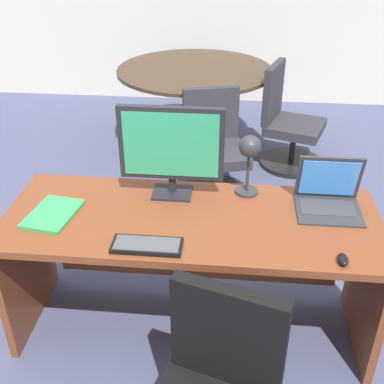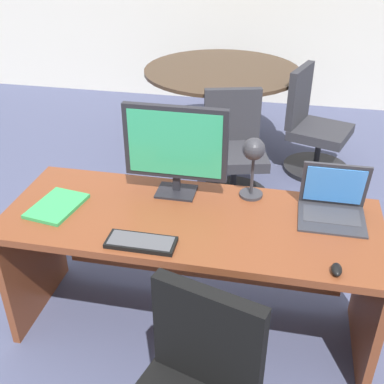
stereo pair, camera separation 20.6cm
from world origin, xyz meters
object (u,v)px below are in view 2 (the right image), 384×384
(desk, at_px, (193,245))
(mouse, at_px, (337,270))
(monitor, at_px, (175,146))
(meeting_chair_far, at_px, (313,133))
(book, at_px, (57,206))
(keyboard, at_px, (141,242))
(laptop, at_px, (333,199))
(meeting_chair_near, at_px, (233,157))
(desk_lamp, at_px, (253,156))
(meeting_table, at_px, (222,89))

(desk, relative_size, mouse, 23.02)
(desk, relative_size, monitor, 3.48)
(mouse, height_order, meeting_chair_far, meeting_chair_far)
(monitor, distance_m, meeting_chair_far, 2.09)
(monitor, relative_size, book, 1.64)
(mouse, xyz_separation_m, book, (-1.33, 0.23, -0.01))
(keyboard, bearing_deg, laptop, 27.34)
(desk, height_order, book, book)
(mouse, relative_size, meeting_chair_near, 0.10)
(desk_lamp, bearing_deg, meeting_chair_near, 100.50)
(laptop, xyz_separation_m, keyboard, (-0.83, -0.43, -0.07))
(laptop, relative_size, book, 0.98)
(laptop, relative_size, keyboard, 1.01)
(meeting_chair_near, distance_m, meeting_chair_far, 0.84)
(desk, distance_m, keyboard, 0.41)
(mouse, bearing_deg, meeting_chair_near, 109.73)
(laptop, relative_size, mouse, 3.96)
(book, bearing_deg, monitor, 25.26)
(mouse, relative_size, meeting_chair_far, 0.09)
(keyboard, xyz_separation_m, meeting_chair_far, (0.81, 2.30, -0.39))
(mouse, relative_size, meeting_table, 0.06)
(monitor, distance_m, keyboard, 0.53)
(monitor, height_order, meeting_chair_far, monitor)
(mouse, bearing_deg, desk, 153.66)
(meeting_table, height_order, meeting_chair_near, meeting_chair_near)
(monitor, relative_size, mouse, 6.61)
(meeting_chair_near, xyz_separation_m, meeting_chair_far, (0.61, 0.58, 0.02))
(laptop, distance_m, book, 1.34)
(monitor, xyz_separation_m, laptop, (0.78, -0.03, -0.19))
(book, height_order, meeting_chair_far, meeting_chair_far)
(mouse, bearing_deg, meeting_table, 108.18)
(monitor, relative_size, laptop, 1.67)
(meeting_chair_near, bearing_deg, mouse, -70.27)
(keyboard, distance_m, mouse, 0.83)
(monitor, bearing_deg, meeting_chair_far, 67.52)
(laptop, xyz_separation_m, mouse, (0.00, -0.45, -0.06))
(book, bearing_deg, desk_lamp, 16.94)
(mouse, xyz_separation_m, meeting_chair_far, (-0.02, 2.33, -0.40))
(laptop, height_order, desk_lamp, desk_lamp)
(laptop, bearing_deg, book, -170.45)
(meeting_table, bearing_deg, keyboard, -89.39)
(keyboard, relative_size, book, 0.97)
(desk_lamp, xyz_separation_m, book, (-0.93, -0.28, -0.23))
(keyboard, height_order, meeting_table, meeting_table)
(laptop, height_order, meeting_chair_far, laptop)
(keyboard, distance_m, meeting_table, 2.59)
(meeting_chair_far, bearing_deg, desk, -107.80)
(book, xyz_separation_m, meeting_table, (0.47, 2.38, -0.15))
(desk_lamp, height_order, meeting_chair_near, desk_lamp)
(monitor, xyz_separation_m, meeting_chair_near, (0.15, 1.26, -0.67))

